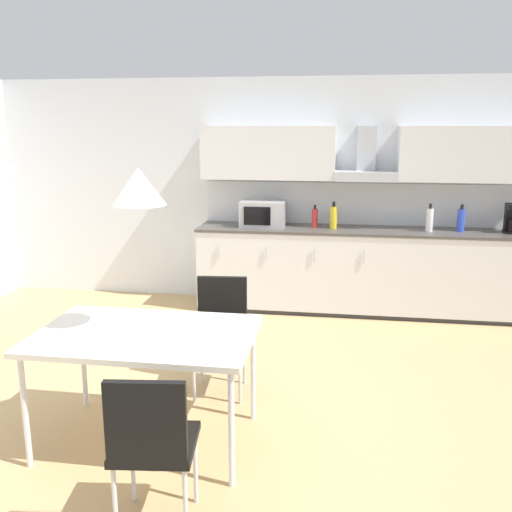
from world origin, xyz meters
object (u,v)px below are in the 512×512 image
at_px(bottle_white, 430,220).
at_px(pendant_lamp, 138,186).
at_px(chair_far_right, 221,323).
at_px(bottle_red, 315,218).
at_px(dining_table, 146,339).
at_px(bottle_blue, 461,220).
at_px(microwave, 263,214).
at_px(bottle_yellow, 333,217).
at_px(chair_near_right, 152,438).

bearing_deg(bottle_white, pendant_lamp, -126.01).
relative_size(chair_far_right, pendant_lamp, 2.72).
height_order(bottle_red, dining_table, bottle_red).
bearing_deg(bottle_blue, dining_table, -129.38).
bearing_deg(microwave, bottle_yellow, -1.05).
height_order(bottle_yellow, bottle_blue, bottle_yellow).
bearing_deg(bottle_blue, chair_far_right, -135.02).
bearing_deg(dining_table, microwave, 83.65).
bearing_deg(bottle_white, chair_far_right, -131.16).
distance_m(microwave, bottle_red, 0.57).
relative_size(microwave, bottle_blue, 1.70).
relative_size(dining_table, chair_far_right, 1.56).
bearing_deg(chair_near_right, bottle_yellow, 78.25).
relative_size(bottle_red, dining_table, 0.18).
relative_size(microwave, dining_table, 0.35).
xyz_separation_m(chair_far_right, chair_near_right, (0.02, -1.65, 0.00)).
distance_m(microwave, bottle_white, 1.76).
relative_size(dining_table, chair_near_right, 1.56).
bearing_deg(bottle_red, bottle_white, -3.37).
relative_size(bottle_red, chair_near_right, 0.28).
relative_size(microwave, bottle_white, 1.64).
xyz_separation_m(bottle_yellow, chair_near_right, (-0.77, -3.72, -0.51)).
bearing_deg(bottle_red, chair_far_right, -105.60).
bearing_deg(pendant_lamp, bottle_white, 53.99).
relative_size(bottle_blue, dining_table, 0.21).
bearing_deg(bottle_yellow, chair_far_right, -110.86).
relative_size(bottle_blue, chair_far_right, 0.32).
xyz_separation_m(bottle_red, pendant_lamp, (-0.89, -2.93, 0.63)).
xyz_separation_m(bottle_blue, chair_far_right, (-2.11, -2.11, -0.51)).
bearing_deg(bottle_red, bottle_blue, -0.08).
xyz_separation_m(bottle_white, dining_table, (-2.08, -2.86, -0.34)).
distance_m(bottle_white, chair_near_right, 4.12).
height_order(bottle_white, pendant_lamp, pendant_lamp).
height_order(microwave, pendant_lamp, pendant_lamp).
xyz_separation_m(bottle_white, bottle_blue, (0.33, 0.07, -0.00)).
bearing_deg(pendant_lamp, bottle_blue, 50.62).
xyz_separation_m(microwave, bottle_yellow, (0.76, -0.01, -0.02)).
bearing_deg(chair_far_right, bottle_white, 48.84).
distance_m(chair_far_right, pendant_lamp, 1.42).
height_order(dining_table, chair_near_right, chair_near_right).
bearing_deg(chair_far_right, dining_table, -109.90).
bearing_deg(bottle_red, pendant_lamp, -106.83).
height_order(bottle_yellow, chair_far_right, bottle_yellow).
bearing_deg(microwave, dining_table, -96.35).
xyz_separation_m(bottle_red, bottle_blue, (1.52, -0.00, 0.02)).
xyz_separation_m(bottle_red, bottle_white, (1.19, -0.07, 0.02)).
height_order(dining_table, chair_far_right, chair_far_right).
relative_size(bottle_yellow, bottle_white, 0.99).
distance_m(bottle_white, dining_table, 3.56).
relative_size(bottle_yellow, dining_table, 0.21).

